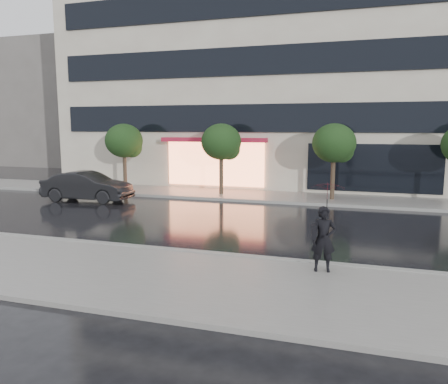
% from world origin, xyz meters
% --- Properties ---
extents(ground, '(120.00, 120.00, 0.00)m').
position_xyz_m(ground, '(0.00, 0.00, 0.00)').
color(ground, black).
rests_on(ground, ground).
extents(sidewalk_near, '(60.00, 4.50, 0.12)m').
position_xyz_m(sidewalk_near, '(0.00, -3.25, 0.06)').
color(sidewalk_near, slate).
rests_on(sidewalk_near, ground).
extents(sidewalk_far, '(60.00, 3.50, 0.12)m').
position_xyz_m(sidewalk_far, '(0.00, 10.25, 0.06)').
color(sidewalk_far, slate).
rests_on(sidewalk_far, ground).
extents(curb_near, '(60.00, 0.25, 0.14)m').
position_xyz_m(curb_near, '(0.00, -1.00, 0.07)').
color(curb_near, gray).
rests_on(curb_near, ground).
extents(curb_far, '(60.00, 0.25, 0.14)m').
position_xyz_m(curb_far, '(0.00, 8.50, 0.07)').
color(curb_far, gray).
rests_on(curb_far, ground).
extents(office_building, '(30.00, 12.76, 18.00)m').
position_xyz_m(office_building, '(-0.00, 17.97, 9.00)').
color(office_building, beige).
rests_on(office_building, ground).
extents(bg_building_left, '(14.00, 10.00, 12.00)m').
position_xyz_m(bg_building_left, '(-28.00, 26.00, 6.00)').
color(bg_building_left, '#59544F').
rests_on(bg_building_left, ground).
extents(tree_far_west, '(2.20, 2.20, 3.99)m').
position_xyz_m(tree_far_west, '(-8.94, 10.03, 2.92)').
color(tree_far_west, '#33261C').
rests_on(tree_far_west, ground).
extents(tree_mid_west, '(2.20, 2.20, 3.99)m').
position_xyz_m(tree_mid_west, '(-2.94, 10.03, 2.92)').
color(tree_mid_west, '#33261C').
rests_on(tree_mid_west, ground).
extents(tree_mid_east, '(2.20, 2.20, 3.99)m').
position_xyz_m(tree_mid_east, '(3.06, 10.03, 2.92)').
color(tree_mid_east, '#33261C').
rests_on(tree_mid_east, ground).
extents(parked_car, '(4.70, 1.81, 1.53)m').
position_xyz_m(parked_car, '(-9.10, 6.34, 0.76)').
color(parked_car, black).
rests_on(parked_car, ground).
extents(pedestrian_with_umbrella, '(0.98, 0.99, 2.32)m').
position_xyz_m(pedestrian_with_umbrella, '(3.51, -1.69, 1.60)').
color(pedestrian_with_umbrella, black).
rests_on(pedestrian_with_umbrella, sidewalk_near).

